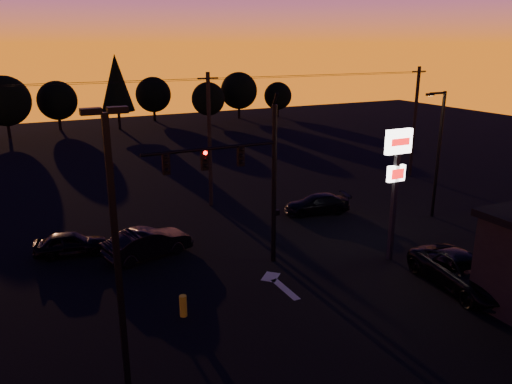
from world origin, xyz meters
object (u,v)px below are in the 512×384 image
Objects in this scene: streetlight at (438,149)px; bollard at (183,306)px; secondary_signal at (112,187)px; car_left at (71,243)px; pylon_sign at (397,167)px; suv_parked at (464,272)px; parking_lot_light at (116,242)px; car_right at (317,204)px; traffic_signal_mast at (245,171)px; car_mid at (148,243)px.

streetlight is 19.30m from bollard.
secondary_signal reaches higher than car_left.
car_left is at bearing 151.64° from pylon_sign.
parking_lot_light is at bearing -171.33° from suv_parked.
secondary_signal is 0.54× the size of streetlight.
streetlight is 8.29m from car_right.
car_left is (-0.22, 12.44, -4.63)m from parking_lot_light.
traffic_signal_mast is 9.19m from secondary_signal.
parking_lot_light is at bearing -168.54° from car_left.
secondary_signal is (-4.90, 7.49, -2.07)m from traffic_signal_mast.
traffic_signal_mast reaches higher than secondary_signal.
parking_lot_light is 15.19m from pylon_sign.
parking_lot_light is 20.08m from car_right.
secondary_signal is 0.64× the size of pylon_sign.
car_left reaches higher than car_right.
traffic_signal_mast is 10.35m from car_right.
streetlight is 1.86× the size of car_right.
traffic_signal_mast is 7.52m from pylon_sign.
secondary_signal is at bearing 93.27° from bollard.
suv_parked is (15.58, -11.91, 0.14)m from car_left.
traffic_signal_mast is 10.19m from parking_lot_light.
secondary_signal is 10.93m from bollard.
streetlight is 22.30m from car_left.
bollard is 9.22m from car_left.
pylon_sign reaches higher than bollard.
car_mid is (-18.04, 1.90, -3.66)m from streetlight.
car_mid reaches higher than bollard.
parking_lot_light reaches higher than streetlight.
parking_lot_light is at bearing -158.35° from streetlight.
secondary_signal reaches higher than car_mid.
car_mid is at bearing 174.00° from streetlight.
traffic_signal_mast reaches higher than car_mid.
bollard is at bearing -165.72° from streetlight.
streetlight is (21.41, 8.50, -0.85)m from parking_lot_light.
traffic_signal_mast is 6.96m from bollard.
secondary_signal is at bearing 162.44° from streetlight.
secondary_signal is at bearing 123.19° from traffic_signal_mast.
streetlight is at bearing -17.56° from secondary_signal.
car_right is at bearing -9.54° from secondary_signal.
car_mid is at bearing 87.73° from bollard.
bollard is at bearing -148.40° from car_left.
secondary_signal reaches higher than suv_parked.
suv_parked is at bearing -77.68° from pylon_sign.
bollard is at bearing -41.73° from car_right.
car_right is at bearing 97.84° from suv_parked.
pylon_sign is (7.10, -2.49, -0.02)m from traffic_signal_mast.
pylon_sign is 1.47× the size of car_mid.
pylon_sign is 8.00m from streetlight.
traffic_signal_mast is at bearing 160.64° from pylon_sign.
streetlight reaches higher than bollard.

